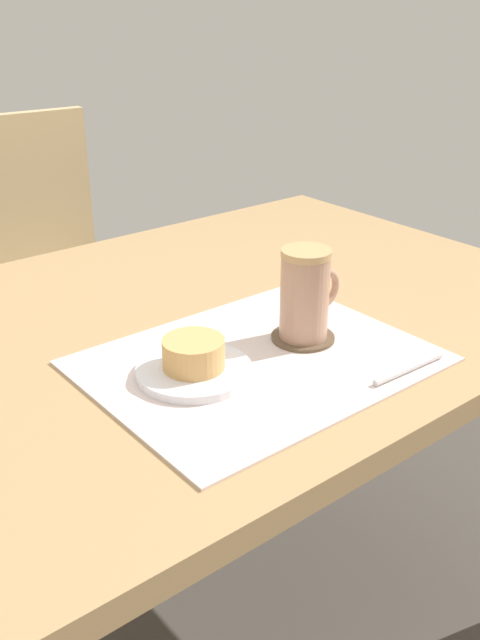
% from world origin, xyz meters
% --- Properties ---
extents(dining_table, '(1.34, 0.84, 0.73)m').
position_xyz_m(dining_table, '(0.00, 0.00, 0.66)').
color(dining_table, tan).
rests_on(dining_table, ground_plane).
extents(wooden_chair, '(0.45, 0.45, 0.93)m').
position_xyz_m(wooden_chair, '(0.10, 0.74, 0.50)').
color(wooden_chair, '#D1B27F').
rests_on(wooden_chair, ground_plane).
extents(placemat, '(0.45, 0.36, 0.00)m').
position_xyz_m(placemat, '(0.02, -0.18, 0.73)').
color(placemat, silver).
rests_on(placemat, dining_table).
extents(pastry_plate, '(0.16, 0.16, 0.01)m').
position_xyz_m(pastry_plate, '(-0.08, -0.16, 0.74)').
color(pastry_plate, white).
rests_on(pastry_plate, placemat).
extents(pastry, '(0.08, 0.08, 0.04)m').
position_xyz_m(pastry, '(-0.08, -0.16, 0.77)').
color(pastry, '#E0A860').
rests_on(pastry, pastry_plate).
extents(coffee_coaster, '(0.09, 0.09, 0.00)m').
position_xyz_m(coffee_coaster, '(0.11, -0.17, 0.74)').
color(coffee_coaster, brown).
rests_on(coffee_coaster, placemat).
extents(coffee_mug, '(0.10, 0.07, 0.13)m').
position_xyz_m(coffee_mug, '(0.11, -0.17, 0.81)').
color(coffee_mug, tan).
rests_on(coffee_mug, coffee_coaster).
extents(teaspoon, '(0.13, 0.01, 0.01)m').
position_xyz_m(teaspoon, '(0.15, -0.33, 0.74)').
color(teaspoon, silver).
rests_on(teaspoon, placemat).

